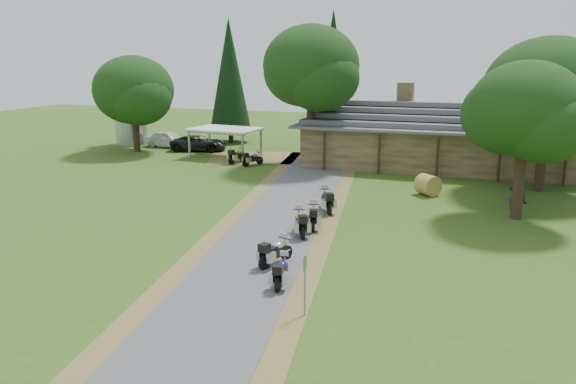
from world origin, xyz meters
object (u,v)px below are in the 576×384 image
(motorcycle_row_b, at_px, (276,250))
(motorcycle_row_d, at_px, (313,215))
(carport, at_px, (225,143))
(silo, at_px, (130,112))
(motorcycle_row_a, at_px, (282,270))
(hay_bale, at_px, (428,185))
(motorcycle_row_e, at_px, (327,199))
(lodge, at_px, (442,134))
(car_dark_suv, at_px, (199,139))
(motorcycle_carport_b, at_px, (253,158))
(car_white_sedan, at_px, (168,137))
(motorcycle_carport_a, at_px, (237,155))
(motorcycle_row_c, at_px, (300,221))

(motorcycle_row_b, height_order, motorcycle_row_d, motorcycle_row_d)
(carport, relative_size, motorcycle_row_d, 2.96)
(carport, bearing_deg, silo, 168.19)
(motorcycle_row_a, relative_size, motorcycle_row_b, 0.94)
(carport, relative_size, hay_bale, 4.46)
(motorcycle_row_a, xyz_separation_m, motorcycle_row_e, (-0.98, 10.25, 0.11))
(lodge, bearing_deg, carport, -174.47)
(car_dark_suv, relative_size, motorcycle_carport_b, 3.05)
(carport, distance_m, car_white_sedan, 7.79)
(car_dark_suv, distance_m, hay_bale, 23.00)
(motorcycle_row_e, xyz_separation_m, motorcycle_carport_b, (-8.66, 10.77, -0.08))
(motorcycle_row_b, relative_size, motorcycle_carport_a, 0.96)
(silo, relative_size, carport, 1.10)
(car_white_sedan, xyz_separation_m, motorcycle_row_b, (19.45, -24.89, -0.33))
(car_white_sedan, height_order, motorcycle_row_a, car_white_sedan)
(motorcycle_row_c, bearing_deg, car_dark_suv, 13.19)
(silo, relative_size, car_dark_suv, 1.14)
(lodge, bearing_deg, motorcycle_row_c, -104.80)
(motorcycle_row_a, xyz_separation_m, motorcycle_row_d, (-0.83, 7.15, 0.07))
(carport, height_order, motorcycle_row_a, carport)
(carport, xyz_separation_m, motorcycle_row_a, (13.17, -23.73, -0.63))
(motorcycle_row_e, relative_size, motorcycle_carport_b, 1.14)
(hay_bale, bearing_deg, motorcycle_row_c, -117.00)
(lodge, distance_m, motorcycle_row_c, 20.24)
(hay_bale, bearing_deg, motorcycle_row_d, -118.85)
(silo, distance_m, motorcycle_row_a, 36.86)
(car_dark_suv, distance_m, motorcycle_row_e, 22.20)
(motorcycle_carport_b, bearing_deg, car_dark_suv, 85.19)
(motorcycle_carport_a, distance_m, hay_bale, 16.24)
(car_white_sedan, distance_m, motorcycle_row_b, 31.59)
(motorcycle_row_a, relative_size, motorcycle_row_e, 0.84)
(motorcycle_row_c, bearing_deg, silo, 22.69)
(lodge, xyz_separation_m, motorcycle_row_d, (-4.87, -18.24, -1.81))
(lodge, bearing_deg, motorcycle_carport_a, -166.27)
(car_dark_suv, xyz_separation_m, motorcycle_row_c, (15.64, -19.97, -0.36))
(motorcycle_row_e, bearing_deg, silo, 28.25)
(motorcycle_row_c, bearing_deg, lodge, -39.67)
(motorcycle_row_b, height_order, motorcycle_carport_a, motorcycle_carport_a)
(silo, bearing_deg, motorcycle_row_b, -47.12)
(motorcycle_row_b, distance_m, motorcycle_row_d, 5.29)
(lodge, height_order, car_white_sedan, lodge)
(carport, distance_m, motorcycle_row_d, 20.67)
(carport, xyz_separation_m, motorcycle_row_d, (12.34, -16.58, -0.56))
(silo, distance_m, car_white_sedan, 4.76)
(motorcycle_carport_a, bearing_deg, lodge, -61.93)
(car_white_sedan, relative_size, motorcycle_carport_a, 3.02)
(lodge, bearing_deg, motorcycle_row_b, -101.85)
(car_white_sedan, height_order, motorcycle_row_c, car_white_sedan)
(lodge, bearing_deg, silo, 176.08)
(silo, distance_m, motorcycle_carport_a, 14.72)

